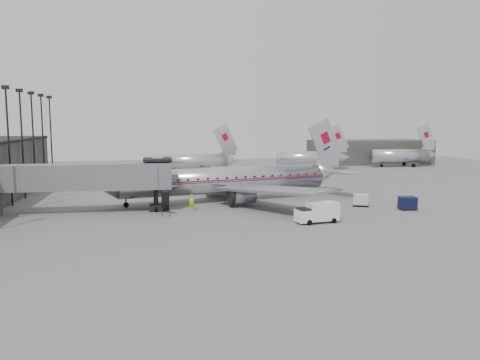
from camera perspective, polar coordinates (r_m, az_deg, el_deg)
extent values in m
plane|color=slate|center=(55.13, -0.46, -4.11)|extent=(160.00, 160.00, 0.00)
cube|color=#353330|center=(125.74, 15.49, 3.35)|extent=(30.00, 12.00, 6.00)
cube|color=gold|center=(61.46, 1.38, -2.94)|extent=(60.00, 0.15, 0.01)
cube|color=#5A5C5F|center=(58.77, -22.76, 0.28)|extent=(12.00, 2.80, 3.00)
cube|color=#5A5C5F|center=(57.44, -13.97, 0.47)|extent=(8.00, 3.00, 3.10)
cube|color=#5A5C5F|center=(57.69, -9.98, 0.61)|extent=(3.20, 3.60, 3.20)
cube|color=black|center=(57.51, -10.02, 2.49)|extent=(3.40, 3.80, 0.30)
cube|color=white|center=(57.47, -10.03, 2.98)|extent=(1.20, 0.15, 0.80)
cylinder|color=black|center=(57.70, -10.22, -2.31)|extent=(0.56, 0.56, 2.80)
cube|color=black|center=(57.88, -10.19, -3.33)|extent=(1.60, 2.20, 0.70)
cylinder|color=black|center=(56.90, -10.20, -3.56)|extent=(0.30, 0.60, 0.60)
cylinder|color=black|center=(58.87, -10.19, -3.20)|extent=(0.30, 0.60, 0.60)
cube|color=black|center=(55.41, -9.09, -2.57)|extent=(0.90, 3.20, 2.90)
cylinder|color=black|center=(66.09, -26.33, 3.58)|extent=(0.24, 0.24, 15.00)
cube|color=black|center=(66.14, -26.70, 10.07)|extent=(0.90, 0.25, 0.50)
cylinder|color=black|center=(71.86, -25.00, 3.88)|extent=(0.24, 0.24, 15.00)
cube|color=black|center=(71.91, -25.32, 9.85)|extent=(0.90, 0.25, 0.50)
cylinder|color=black|center=(77.66, -23.86, 4.13)|extent=(0.24, 0.24, 15.00)
cube|color=black|center=(77.71, -24.14, 9.66)|extent=(0.90, 0.25, 0.50)
cylinder|color=black|center=(83.49, -22.88, 4.35)|extent=(0.24, 0.24, 15.00)
cube|color=black|center=(83.54, -23.13, 9.49)|extent=(0.90, 0.25, 0.50)
cylinder|color=black|center=(89.35, -22.03, 4.54)|extent=(0.24, 0.24, 15.00)
cube|color=black|center=(89.39, -22.25, 9.34)|extent=(0.90, 0.25, 0.50)
cylinder|color=silver|center=(95.93, -5.79, 2.23)|extent=(14.00, 3.20, 3.20)
cube|color=silver|center=(96.38, -1.77, 4.91)|extent=(5.17, 0.26, 6.52)
cylinder|color=black|center=(95.91, -8.46, 0.93)|extent=(0.24, 0.24, 1.00)
cylinder|color=silver|center=(104.96, 8.36, 2.61)|extent=(14.00, 3.20, 3.20)
cube|color=silver|center=(107.04, 11.88, 4.98)|extent=(5.17, 0.26, 6.52)
cylinder|color=black|center=(103.82, 5.98, 1.44)|extent=(0.24, 0.24, 1.00)
cylinder|color=silver|center=(118.24, 18.87, 2.81)|extent=(14.00, 3.20, 3.20)
cube|color=silver|center=(121.45, 21.78, 4.86)|extent=(5.17, 0.26, 6.52)
cylinder|color=black|center=(116.31, 16.88, 1.78)|extent=(0.24, 0.24, 1.00)
cylinder|color=silver|center=(63.46, -1.81, -0.02)|extent=(28.64, 9.32, 3.52)
cone|color=silver|center=(59.97, -16.03, -0.71)|extent=(3.52, 4.03, 3.52)
cone|color=silver|center=(70.46, 10.49, 0.89)|extent=(4.41, 4.05, 3.34)
cube|color=maroon|center=(63.43, -1.81, 0.20)|extent=(28.65, 9.37, 0.17)
cube|color=#090E55|center=(63.46, -1.81, 0.00)|extent=(28.65, 9.37, 0.10)
cube|color=silver|center=(69.98, 10.38, 4.45)|extent=(5.77, 1.48, 7.31)
cube|color=gray|center=(72.45, -2.00, 0.65)|extent=(8.31, 15.97, 1.13)
cube|color=gray|center=(56.77, 3.87, -1.17)|extent=(13.15, 15.39, 1.13)
cylinder|color=gray|center=(68.43, -2.85, -0.74)|extent=(3.57, 2.62, 2.00)
cylinder|color=gray|center=(59.27, 0.27, -1.96)|extent=(3.57, 2.62, 2.00)
cylinder|color=black|center=(60.59, -13.72, -2.70)|extent=(0.19, 0.19, 1.24)
cylinder|color=black|center=(66.71, -0.99, -1.56)|extent=(0.25, 0.25, 1.33)
cylinder|color=black|center=(66.75, -0.99, -1.76)|extent=(1.00, 0.52, 0.95)
cylinder|color=black|center=(62.17, 0.63, -2.20)|extent=(0.25, 0.25, 1.33)
cylinder|color=black|center=(62.21, 0.63, -2.42)|extent=(1.00, 0.52, 0.95)
cube|color=white|center=(50.96, 10.02, -3.75)|extent=(3.52, 2.34, 1.90)
cube|color=white|center=(49.96, 7.75, -4.35)|extent=(1.72, 1.94, 1.27)
cube|color=black|center=(49.86, 7.76, -3.74)|extent=(1.33, 1.70, 0.54)
cylinder|color=black|center=(49.50, 8.46, -5.15)|extent=(0.61, 0.32, 0.58)
cylinder|color=black|center=(50.91, 7.59, -4.79)|extent=(0.61, 0.32, 0.58)
cylinder|color=black|center=(50.91, 11.35, -4.87)|extent=(0.61, 0.32, 0.58)
cylinder|color=black|center=(52.28, 10.42, -4.53)|extent=(0.61, 0.32, 0.58)
cube|color=black|center=(60.93, 19.75, -2.57)|extent=(2.08, 1.64, 1.36)
cube|color=black|center=(61.06, 19.72, -3.24)|extent=(2.18, 1.75, 0.12)
cylinder|color=black|center=(60.23, 19.26, -3.41)|extent=(0.30, 0.14, 0.29)
cylinder|color=black|center=(60.86, 20.61, -3.36)|extent=(0.30, 0.14, 0.29)
cylinder|color=black|center=(61.28, 18.83, -3.22)|extent=(0.30, 0.14, 0.29)
cylinder|color=black|center=(61.91, 20.16, -3.17)|extent=(0.30, 0.14, 0.29)
cube|color=#BABABC|center=(61.67, 14.51, -2.30)|extent=(2.27, 2.04, 1.30)
cube|color=black|center=(61.79, 14.49, -2.94)|extent=(2.40, 2.17, 0.11)
cylinder|color=black|center=(61.25, 13.79, -3.05)|extent=(0.30, 0.22, 0.28)
cylinder|color=black|center=(61.25, 15.19, -3.09)|extent=(0.30, 0.22, 0.28)
cylinder|color=black|center=(62.35, 13.81, -2.87)|extent=(0.30, 0.22, 0.28)
cylinder|color=black|center=(62.35, 15.18, -2.91)|extent=(0.30, 0.22, 0.28)
imported|color=#BAD719|center=(57.31, -5.89, -2.72)|extent=(0.73, 0.50, 1.95)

